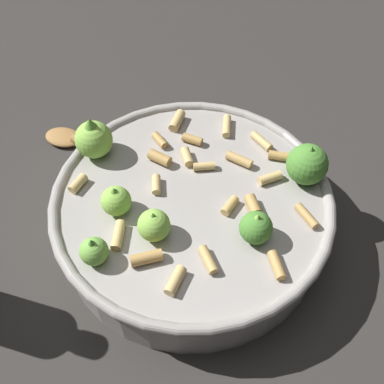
# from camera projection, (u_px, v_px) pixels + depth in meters

# --- Properties ---
(ground_plane) EXTENTS (2.40, 2.40, 0.00)m
(ground_plane) POSITION_uv_depth(u_px,v_px,m) (192.00, 230.00, 0.55)
(ground_plane) COLOR #2D2B28
(cooking_pan) EXTENTS (0.31, 0.31, 0.12)m
(cooking_pan) POSITION_uv_depth(u_px,v_px,m) (192.00, 210.00, 0.52)
(cooking_pan) COLOR #9E9993
(cooking_pan) RESTS_ON ground
(wooden_spoon) EXTENTS (0.21, 0.10, 0.02)m
(wooden_spoon) POSITION_uv_depth(u_px,v_px,m) (108.00, 148.00, 0.62)
(wooden_spoon) COLOR #9E703D
(wooden_spoon) RESTS_ON ground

